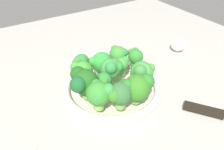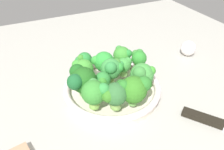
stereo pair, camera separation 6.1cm
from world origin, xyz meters
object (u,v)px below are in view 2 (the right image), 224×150
Objects in this scene: broccoli_floret_2 at (115,95)px; broccoli_floret_3 at (83,68)px; broccoli_floret_1 at (94,92)px; broccoli_floret_9 at (133,89)px; broccoli_floret_7 at (142,75)px; broccoli_floret_0 at (84,60)px; broccoli_floret_10 at (81,79)px; broccoli_floret_11 at (139,58)px; bowl at (112,89)px; garlic_bulb at (188,48)px; knife at (224,126)px; broccoli_floret_4 at (112,68)px; broccoli_floret_12 at (122,55)px; broccoli_floret_8 at (104,62)px; broccoli_floret_5 at (103,81)px; broccoli_floret_6 at (124,65)px.

broccoli_floret_2 is 1.04× the size of broccoli_floret_3.
broccoli_floret_1 is 8.82cm from broccoli_floret_9.
broccoli_floret_0 is at bearing -141.25° from broccoli_floret_7.
broccoli_floret_10 is at bearing -166.32° from broccoli_floret_1.
broccoli_floret_0 is at bearing -112.21° from broccoli_floret_11.
broccoli_floret_2 is 0.85× the size of broccoli_floret_9.
bowl is 5.05× the size of garlic_bulb.
broccoli_floret_10 is at bearing -129.00° from knife.
broccoli_floret_1 is at bearing -50.88° from bowl.
broccoli_floret_7 is 0.88× the size of broccoli_floret_9.
broccoli_floret_11 is (1.56, 16.19, -0.09)cm from broccoli_floret_3.
broccoli_floret_4 is 0.88× the size of broccoli_floret_9.
broccoli_floret_3 is 1.01× the size of broccoli_floret_12.
broccoli_floret_9 is at bearing -49.22° from broccoli_floret_7.
broccoli_floret_8 reaches higher than broccoli_floret_11.
broccoli_floret_4 is at bearing -176.88° from broccoli_floret_9.
broccoli_floret_10 is (-3.69, -14.80, 0.67)cm from broccoli_floret_7.
broccoli_floret_8 is at bearing 147.61° from broccoli_floret_1.
bowl is 11.47cm from broccoli_floret_0.
broccoli_floret_2 is at bearing -13.72° from broccoli_floret_8.
broccoli_floret_5 is 0.67× the size of broccoli_floret_10.
broccoli_floret_3 is 5.94cm from broccoli_floret_10.
broccoli_floret_3 is 0.81× the size of broccoli_floret_9.
broccoli_floret_8 is (-6.86, 3.26, 0.87)cm from broccoli_floret_5.
broccoli_floret_9 is 16.44cm from broccoli_floret_12.
broccoli_floret_0 is 0.91× the size of broccoli_floret_12.
broccoli_floret_12 is at bearing 99.83° from broccoli_floret_8.
broccoli_floret_8 is at bearing 97.05° from broccoli_floret_3.
broccoli_floret_9 is at bearing -36.12° from broccoli_floret_11.
broccoli_floret_1 reaches higher than bowl.
broccoli_floret_10 reaches higher than broccoli_floret_9.
broccoli_floret_11 is at bearing 143.88° from broccoli_floret_9.
broccoli_floret_4 is 1.14× the size of broccoli_floret_11.
broccoli_floret_7 is 6.91cm from broccoli_floret_9.
broccoli_floret_3 is 7.76cm from broccoli_floret_4.
broccoli_floret_0 is 0.83× the size of broccoli_floret_7.
broccoli_floret_8 is (-9.93, -6.25, -0.10)cm from broccoli_floret_7.
broccoli_floret_3 is 0.92× the size of broccoli_floret_7.
garlic_bulb is (-1.37, 26.46, -4.52)cm from broccoli_floret_12.
broccoli_floret_8 is (-14.13, 3.45, -0.10)cm from broccoli_floret_2.
broccoli_floret_11 is at bearing 108.23° from bowl.
broccoli_floret_3 is 36.92cm from knife.
broccoli_floret_7 reaches higher than broccoli_floret_6.
broccoli_floret_4 is at bearing 6.15° from broccoli_floret_8.
broccoli_floret_6 is at bearing -82.98° from broccoli_floret_11.
broccoli_floret_11 reaches higher than broccoli_floret_6.
broccoli_floret_2 is 9.42cm from broccoli_floret_10.
broccoli_floret_7 is at bearing 54.00° from broccoli_floret_3.
bowl is at bearing -140.79° from knife.
broccoli_floret_2 is 1.30× the size of broccoli_floret_5.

